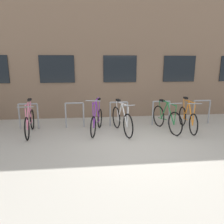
{
  "coord_description": "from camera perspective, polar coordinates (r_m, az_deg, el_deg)",
  "views": [
    {
      "loc": [
        -1.2,
        -5.08,
        2.13
      ],
      "look_at": [
        -0.48,
        1.6,
        0.58
      ],
      "focal_mm": 33.73,
      "sensor_mm": 36.0,
      "label": 1
    }
  ],
  "objects": [
    {
      "name": "bike_rack",
      "position": [
        7.22,
        1.85,
        0.24
      ],
      "size": [
        6.64,
        0.05,
        0.87
      ],
      "color": "gray",
      "rests_on": "ground"
    },
    {
      "name": "bicycle_orange",
      "position": [
        7.32,
        19.81,
        -1.61
      ],
      "size": [
        0.44,
        1.7,
        1.05
      ],
      "color": "black",
      "rests_on": "ground"
    },
    {
      "name": "bicycle_pink",
      "position": [
        6.95,
        -21.43,
        -2.48
      ],
      "size": [
        0.44,
        1.72,
        1.06
      ],
      "color": "black",
      "rests_on": "ground"
    },
    {
      "name": "bicycle_green",
      "position": [
        7.03,
        14.51,
        -1.7
      ],
      "size": [
        0.49,
        1.72,
        1.0
      ],
      "color": "black",
      "rests_on": "ground"
    },
    {
      "name": "bicycle_white",
      "position": [
        6.63,
        2.64,
        -2.16
      ],
      "size": [
        0.52,
        1.76,
        1.02
      ],
      "color": "black",
      "rests_on": "ground"
    },
    {
      "name": "bicycle_purple",
      "position": [
        6.67,
        -4.16,
        -2.25
      ],
      "size": [
        0.55,
        1.61,
        1.11
      ],
      "color": "black",
      "rests_on": "ground"
    },
    {
      "name": "ground_plane",
      "position": [
        5.63,
        6.72,
        -9.28
      ],
      "size": [
        42.0,
        42.0,
        0.0
      ],
      "primitive_type": "plane",
      "color": "#B2ADA0"
    },
    {
      "name": "storefront_building",
      "position": [
        11.15,
        0.06,
        16.5
      ],
      "size": [
        28.0,
        5.63,
        5.6
      ],
      "color": "#7A604C",
      "rests_on": "ground"
    }
  ]
}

